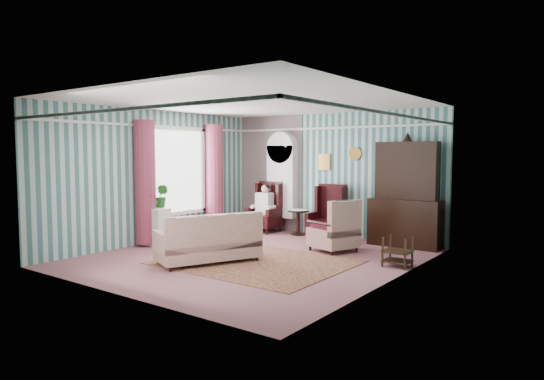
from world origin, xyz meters
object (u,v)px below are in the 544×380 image
Objects in this scene: round_side_table at (298,222)px; coffee_table at (227,247)px; bookcase at (282,187)px; wingback_left at (265,207)px; dresser_hutch at (406,191)px; sofa at (208,236)px; seated_woman at (265,208)px; wingback_right at (326,212)px; floral_armchair at (333,225)px; plant_stand at (156,227)px; nest_table at (397,251)px.

coffee_table is (0.29, -2.89, -0.11)m from round_side_table.
bookcase is 0.68m from wingback_left.
round_side_table is at bearing -177.36° from dresser_hutch.
sofa is (-2.30, -3.52, -0.70)m from dresser_hutch.
seated_woman is 3.47m from sofa.
dresser_hutch is (3.25, -0.12, 0.06)m from bookcase.
wingback_right is 1.31m from floral_armchair.
wingback_left is 2.08× the size of round_side_table.
coffee_table is (1.19, -2.74, -0.43)m from wingback_left.
seated_woman is at bearing 0.00° from wingback_left.
floral_armchair is at bearing -22.55° from wingback_left.
wingback_left is (-0.25, -0.39, -0.50)m from bookcase.
sofa is (1.20, -3.25, -0.15)m from wingback_left.
seated_woman is at bearing 86.65° from floral_armchair.
wingback_right is 1.56× the size of plant_stand.
wingback_right is (-1.75, -0.27, -0.55)m from dresser_hutch.
round_side_table is at bearing -20.27° from bookcase.
floral_armchair is at bearing 27.07° from plant_stand.
nest_table is at bearing -33.75° from wingback_right.
coffee_table is (-2.31, -3.01, -0.99)m from dresser_hutch.
wingback_right is (1.50, -0.39, -0.50)m from bookcase.
seated_woman is at bearing -170.54° from round_side_table.
wingback_right is at bearing 78.47° from coffee_table.
wingback_right is at bearing 55.74° from floral_armchair.
wingback_right reaches higher than round_side_table.
round_side_table is 3.42m from sofa.
bookcase reaches higher than wingback_right.
bookcase is 1.07m from round_side_table.
wingback_right is (1.75, 0.00, 0.00)m from wingback_left.
seated_woman is at bearing 159.15° from nest_table.
dresser_hutch is at bearing 35.08° from plant_stand.
dresser_hutch reaches higher than floral_armchair.
round_side_table is at bearing 151.80° from nest_table.
floral_armchair is (-0.97, -1.32, -0.64)m from dresser_hutch.
dresser_hutch is 3.56m from seated_woman.
coffee_table is (-0.01, 0.51, -0.29)m from sofa.
coffee_table is (-0.56, -2.74, -0.43)m from wingback_right.
round_side_table is 0.62× the size of coffee_table.
round_side_table reaches higher than coffee_table.
bookcase is at bearing 159.73° from round_side_table.
nest_table is at bearing -72.61° from dresser_hutch.
coffee_table is (1.19, -2.74, -0.40)m from seated_woman.
bookcase is 0.70m from seated_woman.
bookcase is 3.39m from plant_stand.
dresser_hutch is 1.76m from floral_armchair.
sofa is 1.70× the size of floral_armchair.
bookcase reaches higher than sofa.
bookcase is at bearing 39.06° from sofa.
coffee_table is at bearing -157.53° from nest_table.
wingback_right is at bearing 146.25° from nest_table.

